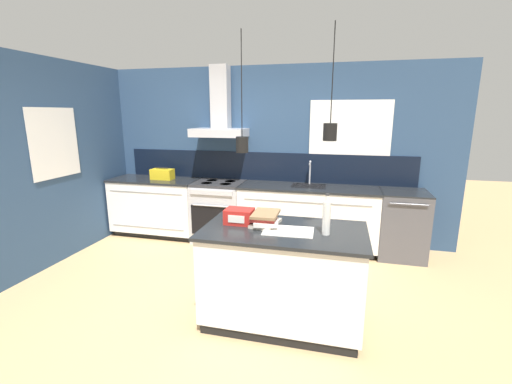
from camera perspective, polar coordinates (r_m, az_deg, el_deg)
The scene contains 13 objects.
ground_plane at distance 3.79m, azimuth -5.86°, elevation -17.51°, with size 16.00×16.00×0.00m, color tan.
wall_back at distance 5.23m, azimuth 0.93°, elevation 6.80°, with size 5.60×2.33×2.60m.
wall_left at distance 5.22m, azimuth -29.46°, elevation 4.56°, with size 0.08×3.80×2.60m.
counter_run_left at distance 5.72m, azimuth -16.15°, elevation -2.31°, with size 1.39×0.64×0.91m.
counter_run_sink at distance 4.99m, azimuth 8.53°, elevation -4.13°, with size 1.95×0.64×1.26m.
oven_range at distance 5.27m, azimuth -6.14°, elevation -3.20°, with size 0.74×0.66×0.91m.
dishwasher at distance 5.05m, azimuth 23.12°, elevation -4.95°, with size 0.61×0.65×0.91m.
kitchen_island at distance 3.26m, azimuth 4.51°, elevation -13.71°, with size 1.46×0.83×0.91m.
bottle_on_island at distance 2.96m, azimuth 11.66°, elevation -4.14°, with size 0.07×0.07×0.36m.
book_stack at distance 3.16m, azimuth 1.55°, elevation -4.46°, with size 0.28×0.38×0.12m.
red_supply_box at distance 3.21m, azimuth -2.82°, elevation -4.05°, with size 0.26×0.20×0.14m.
paper_pile at distance 3.03m, azimuth 5.41°, elevation -6.50°, with size 0.45×0.31×0.01m.
yellow_toolbox at distance 5.54m, azimuth -15.34°, elevation 2.88°, with size 0.34×0.18×0.19m.
Camera 1 is at (1.14, -3.06, 1.92)m, focal length 24.00 mm.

